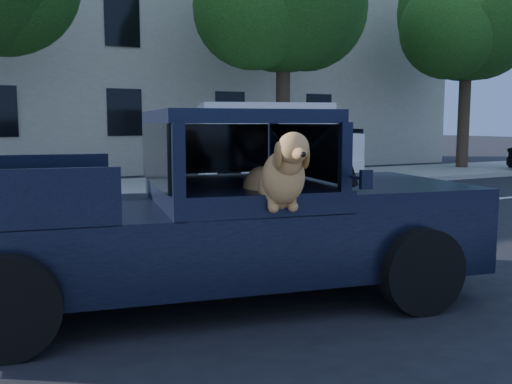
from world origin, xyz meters
The scene contains 7 objects.
ground centered at (0.00, 0.00, 0.00)m, with size 120.00×120.00×0.00m, color black.
far_sidewalk centered at (0.00, 9.20, 0.07)m, with size 60.00×4.00×0.15m, color gray.
lane_stripes centered at (2.00, 3.40, 0.01)m, with size 21.60×0.14×0.01m, color silver, non-canonical shape.
street_tree_right centered at (13.03, 9.62, 5.71)m, with size 6.00×5.20×8.60m.
building_main centered at (3.00, 16.50, 4.50)m, with size 26.00×6.00×9.00m, color beige.
pickup_truck centered at (-2.00, -0.59, 0.67)m, with size 5.83×3.31×1.98m.
mail_truck centered at (3.71, 7.87, 1.04)m, with size 4.73×3.23×2.38m.
Camera 1 is at (-4.23, -6.03, 1.86)m, focal length 40.00 mm.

